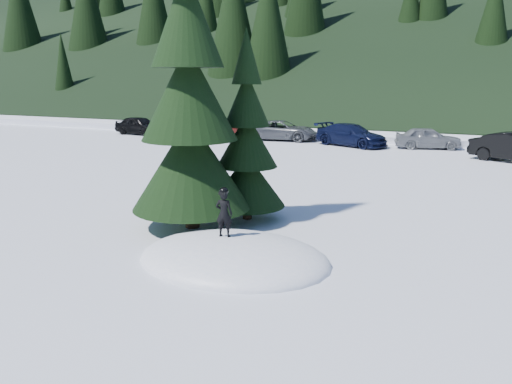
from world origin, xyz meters
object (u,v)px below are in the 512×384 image
at_px(car_1, 217,130).
at_px(car_2, 282,130).
at_px(car_3, 351,135).
at_px(car_0, 140,125).
at_px(car_4, 428,138).
at_px(spruce_tall, 189,105).
at_px(spruce_short, 247,147).
at_px(child_skier, 224,214).

distance_m(car_1, car_2, 4.37).
distance_m(car_1, car_3, 8.99).
relative_size(car_1, car_2, 0.83).
relative_size(car_0, car_4, 1.06).
bearing_deg(car_1, car_2, -87.03).
height_order(spruce_tall, car_2, spruce_tall).
xyz_separation_m(spruce_short, child_skier, (0.88, -3.06, -1.09)).
height_order(child_skier, car_4, child_skier).
bearing_deg(child_skier, car_1, -71.18).
relative_size(spruce_tall, car_0, 2.21).
bearing_deg(child_skier, car_3, -94.70).
height_order(car_1, car_3, car_3).
xyz_separation_m(spruce_tall, car_3, (-0.19, 18.44, -2.65)).
bearing_deg(car_3, spruce_tall, -157.19).
bearing_deg(car_2, car_0, 90.35).
relative_size(spruce_short, car_0, 1.38).
bearing_deg(car_3, car_0, 113.07).
height_order(child_skier, car_0, child_skier).
height_order(car_2, car_3, car_3).
distance_m(child_skier, car_2, 22.16).
relative_size(child_skier, car_1, 0.28).
bearing_deg(spruce_tall, child_skier, -41.31).
height_order(spruce_tall, child_skier, spruce_tall).
distance_m(spruce_short, car_3, 17.14).
xyz_separation_m(spruce_short, car_0, (-16.66, 16.81, -1.44)).
bearing_deg(car_1, spruce_tall, -169.49).
bearing_deg(spruce_tall, car_1, 117.05).
distance_m(child_skier, car_0, 26.51).
xyz_separation_m(car_1, car_2, (4.12, 1.46, 0.01)).
height_order(spruce_short, car_4, spruce_short).
bearing_deg(car_2, car_3, -107.09).
xyz_separation_m(child_skier, car_3, (-2.07, 20.10, -0.35)).
bearing_deg(child_skier, spruce_short, -84.44).
xyz_separation_m(spruce_short, car_1, (-10.16, 16.53, -1.47)).
relative_size(car_0, car_1, 1.01).
height_order(car_0, car_2, car_0).
distance_m(spruce_short, child_skier, 3.36).
bearing_deg(car_3, child_skier, -151.89).
distance_m(spruce_short, car_4, 18.06).
xyz_separation_m(spruce_short, car_3, (-1.19, 17.04, -1.44)).
relative_size(child_skier, car_4, 0.29).
xyz_separation_m(spruce_tall, car_2, (-5.04, 19.39, -2.67)).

